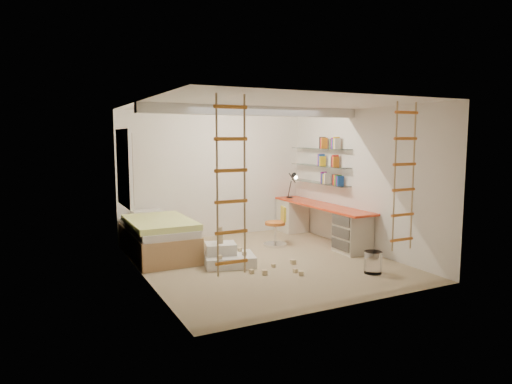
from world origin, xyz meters
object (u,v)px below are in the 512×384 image
bed (158,237)px  play_platform (227,257)px  swivel_chair (276,231)px  desk (320,221)px

bed → play_platform: bearing=-53.2°
swivel_chair → play_platform: 1.60m
desk → swivel_chair: size_ratio=3.69×
desk → bed: size_ratio=1.40×
bed → play_platform: 1.42m
bed → swivel_chair: bearing=-8.4°
play_platform → swivel_chair: bearing=30.4°
bed → play_platform: size_ratio=2.15×
desk → bed: 3.22m
desk → play_platform: 2.49m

